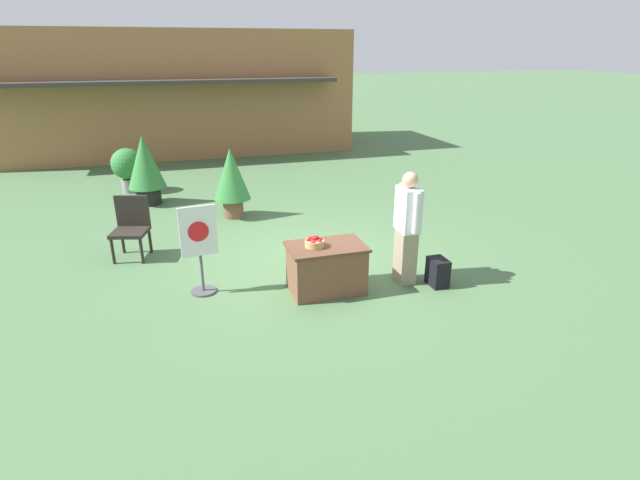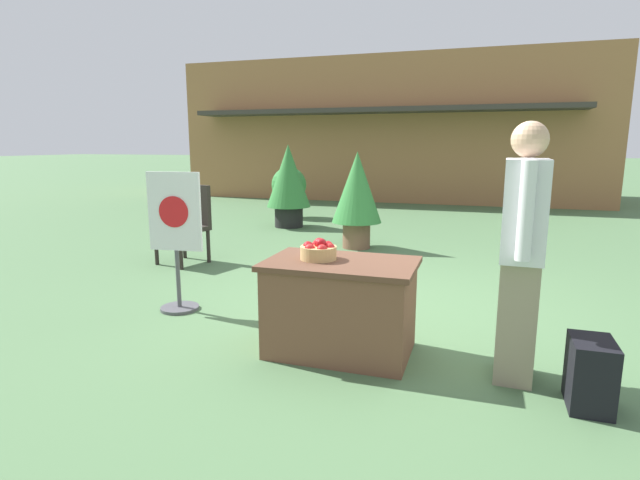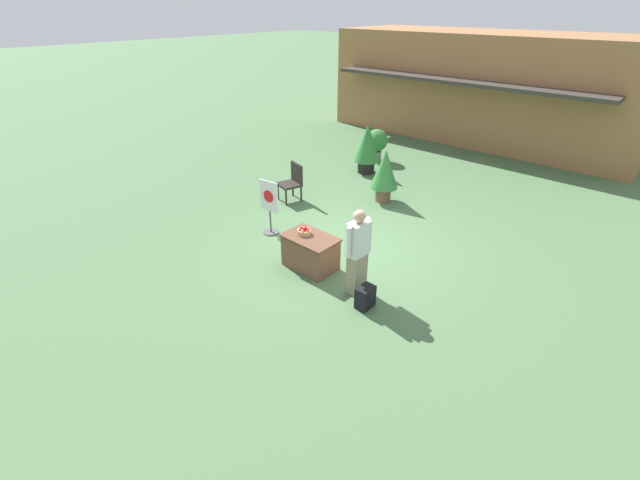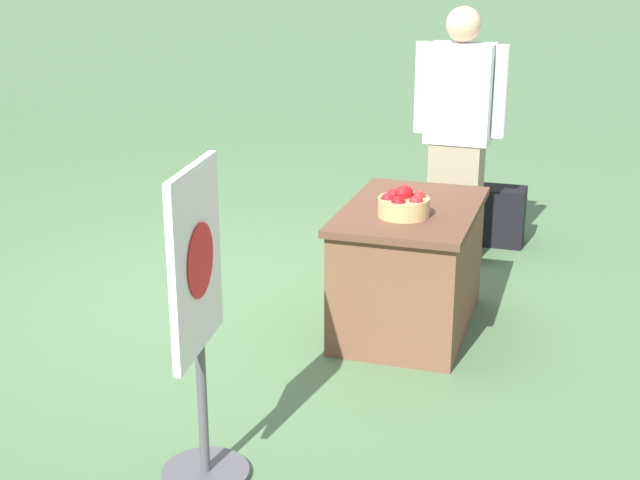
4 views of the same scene
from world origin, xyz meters
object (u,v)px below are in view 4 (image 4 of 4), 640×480
(display_table, at_px, (409,268))
(poster_board, at_px, (199,321))
(apple_basket, at_px, (404,204))
(backpack, at_px, (500,216))
(person_visitor, at_px, (458,135))

(display_table, bearing_deg, poster_board, 164.81)
(apple_basket, height_order, poster_board, poster_board)
(backpack, relative_size, poster_board, 0.32)
(apple_basket, bearing_deg, poster_board, 163.39)
(display_table, xyz_separation_m, backpack, (1.64, -0.32, -0.15))
(person_visitor, relative_size, poster_board, 1.30)
(apple_basket, relative_size, person_visitor, 0.16)
(display_table, bearing_deg, apple_basket, 178.18)
(display_table, height_order, apple_basket, apple_basket)
(apple_basket, relative_size, backpack, 0.65)
(backpack, bearing_deg, person_visitor, 146.73)
(person_visitor, bearing_deg, apple_basket, 0.08)
(apple_basket, distance_m, backpack, 1.92)
(display_table, relative_size, poster_board, 0.85)
(backpack, bearing_deg, apple_basket, 169.71)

